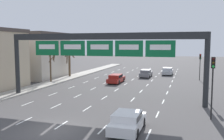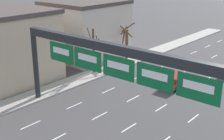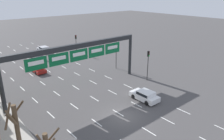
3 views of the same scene
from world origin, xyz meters
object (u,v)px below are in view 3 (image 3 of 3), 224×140
Objects in this scene: traffic_light_near_gantry at (116,52)px; traffic_light_mid_block at (148,60)px; car_white at (145,95)px; car_grey at (37,56)px; traffic_light_far_end at (76,40)px; sign_gantry at (78,53)px; car_red at (37,68)px; tree_bare_second at (16,127)px; car_silver at (44,49)px.

traffic_light_near_gantry is 7.96m from traffic_light_mid_block.
car_white reaches higher than car_grey.
traffic_light_far_end is (0.01, 14.70, -0.14)m from traffic_light_near_gantry.
car_white is at bearing -59.64° from sign_gantry.
car_grey is at bearing 96.93° from car_white.
car_red is 15.20m from traffic_light_near_gantry.
traffic_light_near_gantry reaches higher than car_white.
sign_gantry reaches higher than tree_bare_second.
traffic_light_far_end is at bearing -9.71° from car_grey.
car_silver is at bearing 101.37° from traffic_light_mid_block.
car_silver is 21.70m from traffic_light_near_gantry.
car_grey is at bearing 170.29° from traffic_light_far_end.
car_silver is at bearing 61.52° from car_red.
traffic_light_mid_block is at bearing -89.91° from traffic_light_far_end.
car_silver reaches higher than car_red.
car_red is 1.05× the size of traffic_light_near_gantry.
traffic_light_far_end is 35.43m from tree_bare_second.
traffic_light_mid_block is (5.78, -28.73, 2.84)m from car_silver.
car_silver reaches higher than car_grey.
car_white is 0.90× the size of traffic_light_near_gantry.
traffic_light_near_gantry is at bearing 19.86° from sign_gantry.
traffic_light_mid_block is 22.66m from traffic_light_far_end.
car_grey is at bearing -128.38° from car_silver.
car_grey is 1.09× the size of traffic_light_far_end.
tree_bare_second is at bearing -115.97° from car_red.
car_silver reaches higher than car_white.
traffic_light_far_end is at bearing 50.23° from tree_bare_second.
traffic_light_near_gantry reaches higher than car_red.
traffic_light_mid_block is at bearing -89.63° from traffic_light_near_gantry.
car_red is (-1.76, 12.00, -5.14)m from sign_gantry.
car_white is 0.94× the size of traffic_light_far_end.
car_grey is at bearing 65.10° from tree_bare_second.
sign_gantry is at bearing -120.27° from traffic_light_far_end.
traffic_light_mid_block is (12.67, -16.03, 2.88)m from car_red.
traffic_light_mid_block is at bearing 38.65° from car_white.
traffic_light_near_gantry is (5.73, -20.78, 2.55)m from car_silver.
sign_gantry is 4.56× the size of car_grey.
sign_gantry is 4.24× the size of tree_bare_second.
car_white is 17.04m from tree_bare_second.
sign_gantry is at bearing -160.14° from traffic_light_near_gantry.
tree_bare_second reaches higher than traffic_light_far_end.
car_grey is (1.58, 20.21, -5.12)m from sign_gantry.
sign_gantry is 20.91m from car_grey.
sign_gantry is 4.96× the size of traffic_light_far_end.
car_white is at bearing -90.07° from car_silver.
traffic_light_mid_block reaches higher than traffic_light_near_gantry.
car_silver is 0.84× the size of traffic_light_mid_block.
tree_bare_second is (-11.80, -8.61, -2.82)m from sign_gantry.
sign_gantry is 13.17m from car_red.
car_white is 29.12m from car_grey.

